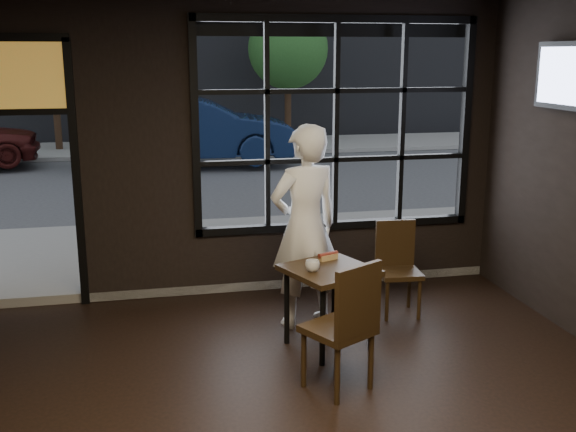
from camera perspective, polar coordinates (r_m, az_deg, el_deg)
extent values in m
cube|color=black|center=(7.29, 4.08, 7.65)|extent=(3.06, 0.12, 2.28)
cube|color=orange|center=(7.09, -22.96, 10.93)|extent=(1.20, 0.06, 0.70)
cube|color=#545456|center=(27.60, -10.35, 8.04)|extent=(60.00, 41.00, 0.04)
cube|color=black|center=(6.00, 3.47, -7.73)|extent=(0.89, 0.89, 0.74)
cube|color=black|center=(5.24, 4.24, -9.17)|extent=(0.62, 0.62, 1.05)
cube|color=black|center=(6.78, 9.41, -4.51)|extent=(0.43, 0.43, 0.93)
imported|color=white|center=(6.31, 1.43, -0.94)|extent=(0.80, 0.63, 1.93)
imported|color=silver|center=(5.76, 2.09, -4.24)|extent=(0.14, 0.14, 0.10)
cube|color=black|center=(6.59, 22.94, 10.86)|extent=(0.12, 1.03, 0.60)
imported|color=#101F42|center=(15.56, -7.97, 7.24)|extent=(4.70, 1.87, 1.52)
cylinder|color=#332114|center=(18.72, -18.99, 8.14)|extent=(0.18, 0.18, 2.01)
sphere|color=#2F6729|center=(18.66, -19.38, 13.16)|extent=(2.19, 2.19, 2.19)
cylinder|color=#332114|center=(19.20, -0.01, 9.02)|extent=(0.18, 0.18, 2.03)
sphere|color=#1C6819|center=(19.14, -0.01, 13.97)|extent=(2.21, 2.21, 2.21)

